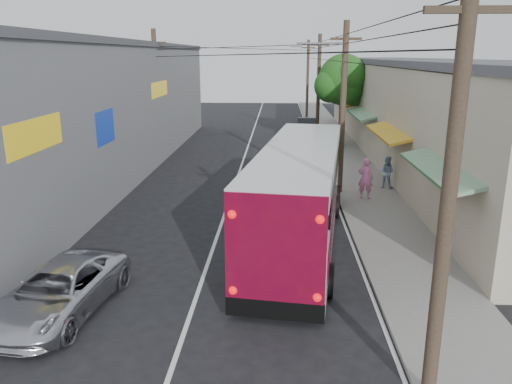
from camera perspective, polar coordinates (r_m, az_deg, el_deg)
ground at (r=12.52m, az=-8.40°, el=-16.13°), size 120.00×120.00×0.00m
sidewalk at (r=31.42m, az=10.37°, el=3.32°), size 3.00×80.00×0.12m
building_right at (r=33.78m, az=17.84°, el=8.99°), size 7.09×40.00×6.25m
building_left at (r=30.54m, az=-18.23°, el=9.29°), size 7.20×36.00×7.25m
utility_poles at (r=30.88m, az=4.33°, el=10.95°), size 11.80×45.28×8.00m
street_tree at (r=36.81m, az=10.07°, el=12.33°), size 4.40×4.00×6.60m
coach_bus at (r=17.74m, az=5.03°, el=-0.08°), size 4.09×12.21×3.46m
jeepney at (r=14.04m, az=-21.56°, el=-10.48°), size 2.72×4.86×1.28m
parked_suv at (r=28.87m, az=5.67°, el=3.78°), size 2.29×5.07×1.44m
parked_car_mid at (r=36.43m, az=5.06°, el=6.26°), size 2.28×4.57×1.50m
parked_car_far at (r=40.82m, az=5.95°, el=7.27°), size 2.16×4.89×1.56m
pedestrian_near at (r=23.35m, az=12.40°, el=1.57°), size 0.79×0.62×1.89m
pedestrian_far at (r=25.51m, az=14.69°, el=2.22°), size 0.95×0.87×1.58m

